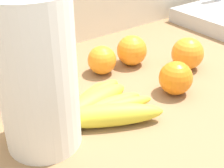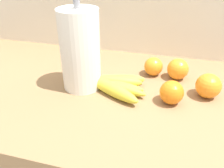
{
  "view_description": "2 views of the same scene",
  "coord_description": "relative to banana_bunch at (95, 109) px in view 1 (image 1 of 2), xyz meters",
  "views": [
    {
      "loc": [
        -0.46,
        -0.41,
        1.24
      ],
      "look_at": [
        -0.13,
        0.03,
        0.92
      ],
      "focal_mm": 51.62,
      "sensor_mm": 36.0,
      "label": 1
    },
    {
      "loc": [
        -0.03,
        -0.61,
        1.28
      ],
      "look_at": [
        -0.19,
        -0.02,
        0.92
      ],
      "focal_mm": 36.68,
      "sensor_mm": 36.0,
      "label": 2
    }
  ],
  "objects": [
    {
      "name": "orange_far_right",
      "position": [
        0.18,
        -0.03,
        0.02
      ],
      "size": [
        0.07,
        0.07,
        0.07
      ],
      "primitive_type": "sphere",
      "color": "orange",
      "rests_on": "counter"
    },
    {
      "name": "orange_center",
      "position": [
        0.29,
        0.03,
        0.02
      ],
      "size": [
        0.08,
        0.08,
        0.08
      ],
      "primitive_type": "sphere",
      "color": "orange",
      "rests_on": "counter"
    },
    {
      "name": "orange_front",
      "position": [
        0.2,
        0.13,
        0.02
      ],
      "size": [
        0.07,
        0.07,
        0.07
      ],
      "primitive_type": "sphere",
      "color": "orange",
      "rests_on": "counter"
    },
    {
      "name": "banana_bunch",
      "position": [
        0.0,
        0.0,
        0.0
      ],
      "size": [
        0.22,
        0.19,
        0.04
      ],
      "color": "yellow",
      "rests_on": "counter"
    },
    {
      "name": "orange_back_right",
      "position": [
        0.11,
        0.14,
        0.01
      ],
      "size": [
        0.07,
        0.07,
        0.07
      ],
      "primitive_type": "sphere",
      "color": "orange",
      "rests_on": "counter"
    },
    {
      "name": "paper_towel_roll",
      "position": [
        -0.1,
        -0.0,
        0.11
      ],
      "size": [
        0.12,
        0.12,
        0.28
      ],
      "color": "white",
      "rests_on": "counter"
    },
    {
      "name": "wall_back",
      "position": [
        0.19,
        0.35,
        -0.25
      ],
      "size": [
        2.37,
        0.06,
        1.3
      ],
      "primitive_type": "cube",
      "color": "silver",
      "rests_on": "ground"
    }
  ]
}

